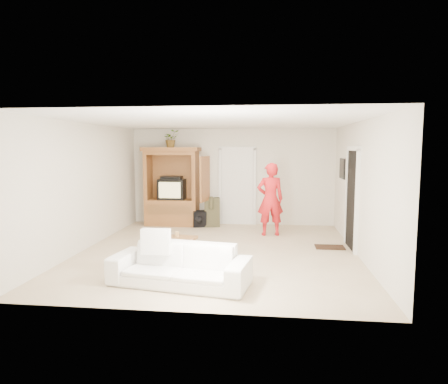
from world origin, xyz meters
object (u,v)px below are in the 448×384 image
Objects in this scene: coffee_table at (170,240)px; sofa at (180,265)px; armoire at (173,192)px; man at (270,199)px.

sofa is at bearing -63.75° from coffee_table.
armoire is 2.02× the size of coffee_table.
sofa is (1.25, -4.65, -0.60)m from armoire.
coffee_table is at bearing 118.82° from sofa.
armoire is 2.80m from man.
sofa is 1.68m from coffee_table.
sofa is 2.04× the size of coffee_table.
sofa is at bearing 58.93° from man.
sofa reaches higher than coffee_table.
sofa is at bearing -74.96° from armoire.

